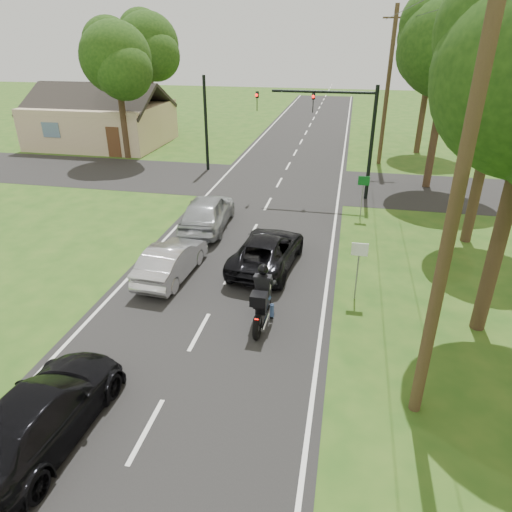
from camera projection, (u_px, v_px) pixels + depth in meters
The scene contains 20 objects.
ground at pixel (199, 332), 14.15m from camera, with size 140.00×140.00×0.00m, color #254E15.
road at pixel (261, 217), 22.94m from camera, with size 8.00×100.00×0.01m, color black.
cross_road at pixel (279, 183), 28.22m from camera, with size 60.00×7.00×0.01m, color black.
motorcycle_rider at pixel (262, 302), 14.19m from camera, with size 0.69×2.42×2.09m.
dark_suv at pixel (267, 250), 17.88m from camera, with size 2.19×4.74×1.32m, color black.
silver_sedan at pixel (171, 260), 17.09m from camera, with size 1.40×4.01×1.32m, color silver.
silver_suv at pixel (208, 211), 21.34m from camera, with size 1.92×4.78×1.63m, color #B0B4B8.
dark_car_behind at pixel (41, 414), 10.15m from camera, with size 1.97×4.84×1.40m, color black.
traffic_signal at pixel (338, 122), 24.04m from camera, with size 6.38×0.44×6.00m.
signal_pole_far at pixel (206, 124), 29.59m from camera, with size 0.20×0.20×6.00m, color black.
utility_pole_near at pixel (453, 216), 9.03m from camera, with size 1.60×0.28×10.00m.
utility_pole_far at pixel (388, 88), 30.15m from camera, with size 1.60×0.28×10.00m.
sign_white at pixel (359, 258), 15.22m from camera, with size 0.55×0.07×2.12m.
sign_green at pixel (363, 187), 22.22m from camera, with size 0.55×0.07×2.12m.
tree_row_c at pixel (506, 94), 17.39m from camera, with size 4.80×4.65×8.76m.
tree_row_d at pixel (455, 52), 23.98m from camera, with size 5.76×5.58×10.45m.
tree_row_e at pixel (436, 57), 32.11m from camera, with size 5.28×5.12×9.61m.
tree_left_near at pixel (119, 63), 30.78m from camera, with size 5.12×4.96×9.22m.
tree_left_far at pixel (150, 48), 39.64m from camera, with size 5.76×5.58×10.14m.
house at pixel (102, 122), 37.35m from camera, with size 10.20×8.00×4.84m.
Camera 1 is at (4.06, -11.08, 8.35)m, focal length 32.00 mm.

